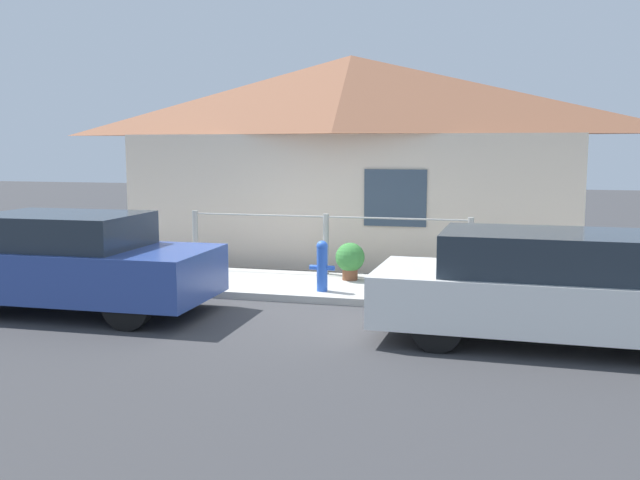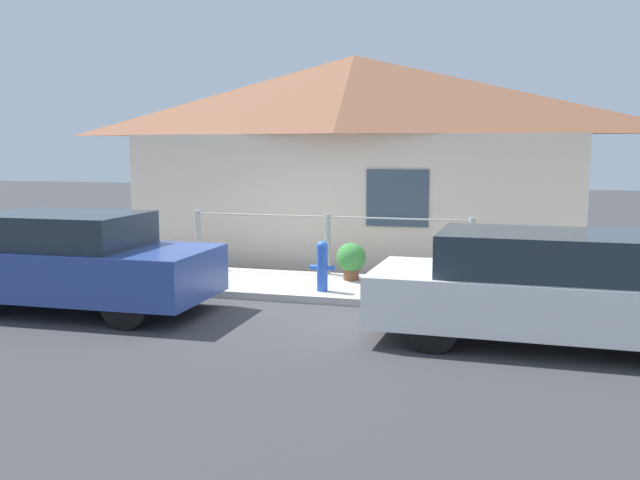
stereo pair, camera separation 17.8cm
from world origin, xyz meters
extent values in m
plane|color=#38383A|center=(0.00, 0.00, 0.00)|extent=(60.00, 60.00, 0.00)
cube|color=#B2AFA8|center=(0.00, 1.00, 0.06)|extent=(24.00, 2.00, 0.11)
cube|color=beige|center=(0.00, 2.72, 1.24)|extent=(8.40, 0.12, 2.49)
cube|color=#384756|center=(1.05, 2.65, 1.37)|extent=(1.10, 0.04, 1.00)
pyramid|color=#A36647|center=(0.00, 3.76, 3.23)|extent=(8.80, 2.20, 1.49)
cylinder|color=#999993|center=(-2.40, 1.85, 0.62)|extent=(0.10, 0.10, 1.03)
cylinder|color=#999993|center=(0.00, 1.85, 0.62)|extent=(0.10, 0.10, 1.03)
cylinder|color=#999993|center=(2.40, 1.85, 0.62)|extent=(0.10, 0.10, 1.03)
cylinder|color=#999993|center=(0.00, 1.85, 1.09)|extent=(4.80, 0.03, 0.03)
cube|color=#2D4793|center=(-2.76, -1.28, 0.57)|extent=(3.86, 1.78, 0.66)
cube|color=#232D38|center=(-2.91, -1.29, 1.13)|extent=(2.13, 1.54, 0.46)
cylinder|color=black|center=(-1.59, -0.53, 0.32)|extent=(0.64, 0.21, 0.64)
cylinder|color=black|center=(-1.56, -1.99, 0.32)|extent=(0.64, 0.21, 0.64)
cylinder|color=black|center=(-3.96, -0.57, 0.32)|extent=(0.64, 0.21, 0.64)
cube|color=white|center=(3.58, -1.28, 0.52)|extent=(4.27, 1.72, 0.60)
cube|color=#232D38|center=(3.41, -1.28, 1.06)|extent=(2.36, 1.49, 0.48)
cylinder|color=black|center=(2.28, -0.56, 0.29)|extent=(0.58, 0.21, 0.58)
cylinder|color=black|center=(2.25, -1.96, 0.29)|extent=(0.58, 0.21, 0.58)
cylinder|color=blue|center=(0.31, 0.43, 0.43)|extent=(0.16, 0.16, 0.64)
sphere|color=blue|center=(0.31, 0.43, 0.79)|extent=(0.17, 0.17, 0.17)
cylinder|color=blue|center=(0.19, 0.43, 0.46)|extent=(0.15, 0.07, 0.07)
cylinder|color=blue|center=(0.42, 0.43, 0.46)|extent=(0.15, 0.07, 0.07)
cylinder|color=brown|center=(0.52, 1.42, 0.21)|extent=(0.25, 0.25, 0.19)
sphere|color=#387F38|center=(0.52, 1.42, 0.48)|extent=(0.48, 0.48, 0.48)
camera|label=1|loc=(2.97, -9.74, 2.27)|focal=40.00mm
camera|label=2|loc=(3.14, -9.69, 2.27)|focal=40.00mm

